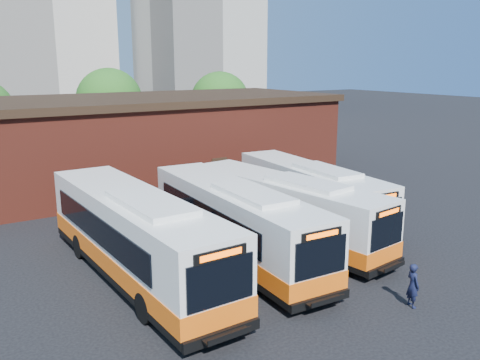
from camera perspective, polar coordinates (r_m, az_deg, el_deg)
ground at (r=23.35m, az=8.82°, el=-9.44°), size 220.00×220.00×0.00m
bus_west at (r=21.68m, az=-11.63°, el=-6.50°), size 3.32×13.96×3.78m
bus_midwest at (r=23.47m, az=-0.55°, el=-4.98°), size 3.22×13.07×3.53m
bus_mideast at (r=25.75m, az=5.05°, el=-3.53°), size 4.17×12.66×3.40m
bus_east at (r=29.14m, az=7.86°, el=-1.68°), size 3.49×12.41×3.34m
transit_worker at (r=20.20m, az=18.84°, el=-11.13°), size 0.55×0.70×1.68m
depot_building at (r=39.25m, az=-10.60°, el=4.63°), size 28.60×12.60×6.40m
tree_mid at (r=52.83m, az=-14.44°, el=8.56°), size 6.56×6.56×8.36m
tree_east at (r=54.63m, az=-2.26°, el=8.83°), size 6.24×6.24×7.96m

